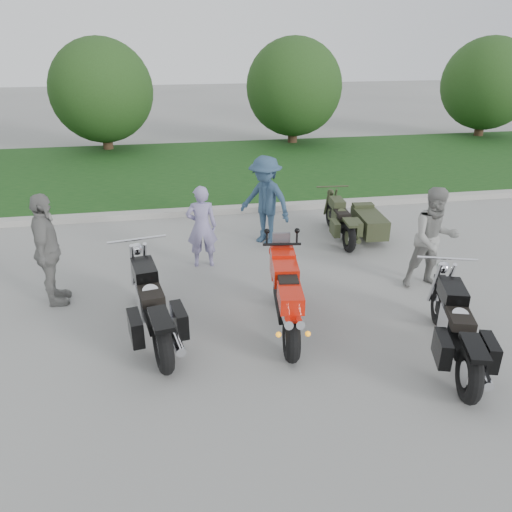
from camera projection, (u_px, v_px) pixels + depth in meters
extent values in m
plane|color=#9A9A95|center=(246.00, 356.00, 6.87)|extent=(80.00, 80.00, 0.00)
cube|color=#A5A29B|center=(207.00, 211.00, 12.22)|extent=(60.00, 0.30, 0.15)
cube|color=#26521C|center=(196.00, 169.00, 15.95)|extent=(60.00, 8.00, 0.14)
cylinder|color=#3F2B1C|center=(107.00, 136.00, 18.26)|extent=(0.36, 0.36, 1.20)
sphere|color=#213D16|center=(102.00, 91.00, 17.61)|extent=(3.60, 3.60, 3.60)
cylinder|color=#3F2B1C|center=(293.00, 130.00, 19.39)|extent=(0.36, 0.36, 1.20)
sphere|color=#213D16|center=(294.00, 87.00, 18.73)|extent=(3.60, 3.60, 3.60)
cylinder|color=#3F2B1C|center=(480.00, 124.00, 20.67)|extent=(0.36, 0.36, 1.20)
sphere|color=#213D16|center=(487.00, 84.00, 20.01)|extent=(3.60, 3.60, 3.60)
torus|color=black|center=(291.00, 339.00, 6.67)|extent=(0.28, 0.68, 0.66)
torus|color=black|center=(281.00, 286.00, 8.07)|extent=(0.21, 0.65, 0.63)
cube|color=black|center=(286.00, 296.00, 7.22)|extent=(0.41, 0.98, 0.37)
cube|color=red|center=(285.00, 271.00, 7.32)|extent=(0.43, 0.62, 0.28)
cube|color=red|center=(290.00, 298.00, 6.68)|extent=(0.39, 0.62, 0.23)
cube|color=black|center=(288.00, 281.00, 6.96)|extent=(0.32, 0.40, 0.11)
cube|color=red|center=(282.00, 263.00, 7.70)|extent=(0.41, 0.47, 0.42)
cylinder|color=silver|center=(287.00, 320.00, 6.48)|extent=(0.18, 0.50, 0.23)
cylinder|color=silver|center=(298.00, 320.00, 6.49)|extent=(0.18, 0.50, 0.23)
torus|color=black|center=(163.00, 346.00, 6.42)|extent=(0.32, 0.78, 0.76)
torus|color=black|center=(142.00, 286.00, 8.01)|extent=(0.26, 0.73, 0.71)
cube|color=black|center=(151.00, 307.00, 7.18)|extent=(0.48, 1.36, 0.16)
cube|color=silver|center=(150.00, 301.00, 7.14)|extent=(0.42, 0.55, 0.39)
cube|color=black|center=(144.00, 272.00, 7.30)|extent=(0.42, 0.66, 0.25)
cube|color=black|center=(151.00, 294.00, 6.91)|extent=(0.41, 0.61, 0.13)
cube|color=black|center=(161.00, 319.00, 6.26)|extent=(0.35, 0.65, 0.07)
cylinder|color=silver|center=(171.00, 327.00, 6.97)|extent=(0.33, 1.23, 0.11)
torus|color=black|center=(469.00, 375.00, 5.93)|extent=(0.39, 0.74, 0.71)
torus|color=black|center=(439.00, 304.00, 7.50)|extent=(0.32, 0.68, 0.67)
cube|color=black|center=(454.00, 329.00, 6.68)|extent=(0.60, 1.27, 0.15)
cube|color=silver|center=(455.00, 324.00, 6.64)|extent=(0.44, 0.55, 0.37)
cube|color=black|center=(453.00, 293.00, 6.81)|extent=(0.45, 0.64, 0.23)
cube|color=black|center=(460.00, 318.00, 6.42)|extent=(0.44, 0.59, 0.13)
cube|color=black|center=(475.00, 348.00, 5.77)|extent=(0.39, 0.62, 0.06)
cylinder|color=silver|center=(474.00, 356.00, 6.38)|extent=(0.45, 1.13, 0.11)
torus|color=black|center=(349.00, 238.00, 10.01)|extent=(0.19, 0.62, 0.61)
torus|color=black|center=(331.00, 214.00, 11.37)|extent=(0.14, 0.58, 0.58)
cube|color=black|center=(339.00, 222.00, 10.66)|extent=(0.26, 1.09, 0.13)
cube|color=#2F361F|center=(340.00, 219.00, 10.63)|extent=(0.29, 0.42, 0.32)
cube|color=#2F361F|center=(337.00, 203.00, 10.77)|extent=(0.28, 0.51, 0.20)
cube|color=black|center=(342.00, 213.00, 10.44)|extent=(0.28, 0.46, 0.11)
cube|color=#2F361F|center=(350.00, 223.00, 9.88)|extent=(0.23, 0.51, 0.05)
cylinder|color=#2F361F|center=(351.00, 232.00, 10.44)|extent=(0.15, 0.99, 0.09)
cube|color=#2F361F|center=(369.00, 223.00, 10.65)|extent=(0.57, 1.20, 0.41)
torus|color=black|center=(379.00, 227.00, 10.72)|extent=(0.14, 0.51, 0.50)
imported|color=#867EAC|center=(202.00, 227.00, 9.24)|extent=(0.58, 0.39, 1.57)
imported|color=gray|center=(434.00, 239.00, 8.41)|extent=(0.90, 0.72, 1.78)
imported|color=#2D4660|center=(265.00, 200.00, 10.24)|extent=(1.31, 1.33, 1.84)
imported|color=gray|center=(48.00, 251.00, 7.87)|extent=(0.53, 1.12, 1.86)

